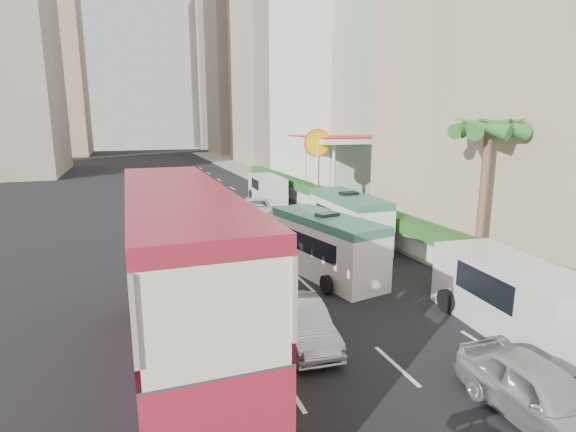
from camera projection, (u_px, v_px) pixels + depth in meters
name	position (u px, v px, depth m)	size (l,w,h in m)	color
ground_plane	(373.00, 333.00, 14.60)	(200.00, 200.00, 0.00)	black
double_decker_bus	(181.00, 281.00, 12.10)	(2.50, 11.00, 5.06)	maroon
car_silver_lane_a	(302.00, 342.00, 14.02)	(1.38, 3.94, 1.30)	silver
car_silver_lane_b	(537.00, 422.00, 10.28)	(1.70, 4.23, 1.44)	silver
van_asset	(256.00, 219.00, 31.59)	(2.32, 5.04, 1.40)	silver
minibus_near	(327.00, 246.00, 19.78)	(2.03, 6.09, 2.70)	silver
minibus_far	(348.00, 220.00, 24.89)	(2.10, 6.29, 2.79)	silver
panel_van_near	(512.00, 296.00, 14.66)	(2.30, 5.74, 2.30)	silver
panel_van_far	(267.00, 188.00, 38.55)	(2.13, 5.33, 2.13)	silver
sidewalk	(319.00, 196.00, 40.57)	(6.00, 120.00, 0.18)	#99968C
kerb_wall	(347.00, 216.00, 29.39)	(0.30, 44.00, 1.00)	silver
hedge	(348.00, 203.00, 29.22)	(1.10, 44.00, 0.70)	#2D6626
palm_tree	(483.00, 198.00, 20.15)	(0.36, 0.36, 6.40)	brown
shell_station	(340.00, 168.00, 38.50)	(6.50, 8.00, 5.50)	silver
tower_far_a	(245.00, 44.00, 91.15)	(14.00, 14.00, 44.00)	tan
tower_far_b	(223.00, 67.00, 111.83)	(14.00, 14.00, 40.00)	gray
tower_left_b	(35.00, 34.00, 85.48)	(16.00, 16.00, 46.00)	tan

